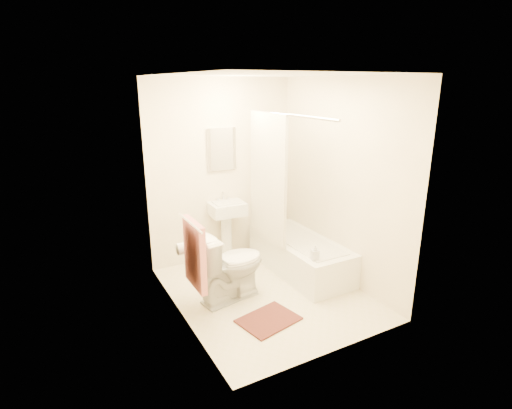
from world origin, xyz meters
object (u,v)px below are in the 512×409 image
toilet (230,265)px  soap_bottle (315,253)px  bathtub (300,255)px  bath_mat (268,320)px  sink (227,229)px

toilet → soap_bottle: 0.96m
bathtub → soap_bottle: bearing=-110.0°
bathtub → toilet: bearing=-169.5°
toilet → bath_mat: toilet is taller
sink → soap_bottle: 1.42m
toilet → soap_bottle: size_ratio=4.59×
bathtub → bath_mat: 1.25m
toilet → bathtub: 1.12m
soap_bottle → bath_mat: bearing=-163.1°
bath_mat → toilet: bearing=103.8°
bathtub → soap_bottle: soap_bottle is taller
sink → soap_bottle: sink is taller
sink → bathtub: (0.67, -0.76, -0.23)m
sink → soap_bottle: bearing=-68.6°
sink → bath_mat: (-0.26, -1.56, -0.43)m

